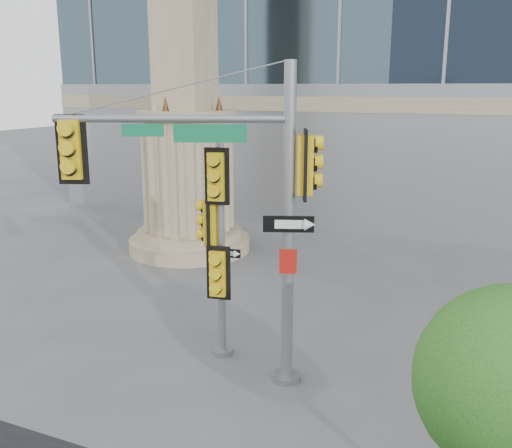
% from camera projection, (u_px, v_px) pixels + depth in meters
% --- Properties ---
extents(ground, '(120.00, 120.00, 0.00)m').
position_uv_depth(ground, '(223.00, 408.00, 10.73)').
color(ground, '#545456').
rests_on(ground, ground).
extents(monument, '(4.40, 4.40, 16.60)m').
position_uv_depth(monument, '(186.00, 98.00, 19.80)').
color(monument, tan).
rests_on(monument, ground).
extents(main_signal_pole, '(4.71, 2.19, 6.37)m').
position_uv_depth(main_signal_pole, '(229.00, 191.00, 10.90)').
color(main_signal_pole, slate).
rests_on(main_signal_pole, ground).
extents(secondary_signal_pole, '(0.87, 0.63, 4.76)m').
position_uv_depth(secondary_signal_pole, '(217.00, 236.00, 12.17)').
color(secondary_signal_pole, slate).
rests_on(secondary_signal_pole, ground).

